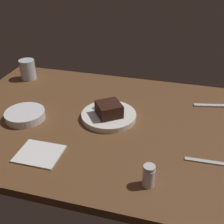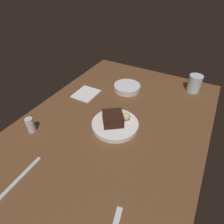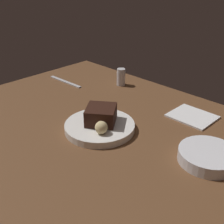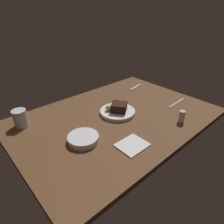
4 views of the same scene
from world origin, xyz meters
TOP-DOWN VIEW (x-y plane):
  - dining_table at (0.00, 0.00)cm, footprint 120.00×84.00cm
  - dessert_plate at (-3.09, -1.81)cm, footprint 21.70×21.70cm
  - chocolate_cake_slice at (-3.44, -0.83)cm, footprint 12.41×12.44cm
  - bread_roll at (1.32, -5.25)cm, footprint 3.77×3.77cm
  - salt_shaker at (-23.76, 29.89)cm, footprint 3.59×3.59cm
  - water_glass at (46.47, -27.54)cm, footprint 7.62×7.62cm
  - side_bowl at (28.76, 7.04)cm, footprint 15.60×15.60cm
  - dessert_spoon at (-42.90, -22.44)cm, footprint 15.04×4.91cm
  - butter_knife at (-42.97, 15.21)cm, footprint 19.04×2.06cm
  - folded_napkin at (13.01, 25.75)cm, footprint 14.27×12.18cm

SIDE VIEW (x-z plane):
  - dining_table at x=0.00cm, z-range 0.00..3.00cm
  - butter_knife at x=-42.97cm, z-range 3.00..3.50cm
  - folded_napkin at x=13.01cm, z-range 3.00..3.60cm
  - dessert_spoon at x=-42.90cm, z-range 3.00..3.70cm
  - dessert_plate at x=-3.09cm, z-range 3.00..5.20cm
  - side_bowl at x=28.76cm, z-range 3.00..6.19cm
  - salt_shaker at x=-23.76cm, z-range 2.95..10.08cm
  - bread_roll at x=1.32cm, z-range 5.20..8.97cm
  - chocolate_cake_slice at x=-3.44cm, z-range 5.20..10.32cm
  - water_glass at x=46.47cm, z-range 3.00..12.94cm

